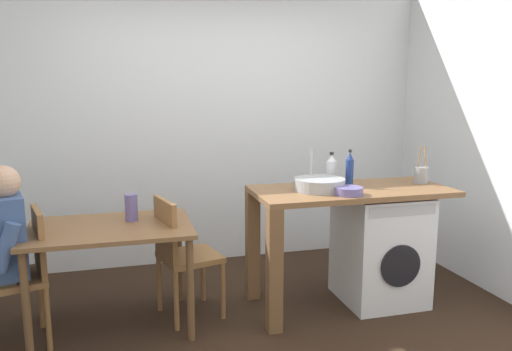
% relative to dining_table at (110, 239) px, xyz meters
% --- Properties ---
extents(ground_plane, '(5.46, 5.46, 0.00)m').
position_rel_dining_table_xyz_m(ground_plane, '(0.90, -0.48, -0.64)').
color(ground_plane, black).
extents(wall_back, '(4.60, 0.10, 2.70)m').
position_rel_dining_table_xyz_m(wall_back, '(0.90, 1.27, 0.71)').
color(wall_back, silver).
rests_on(wall_back, ground_plane).
extents(dining_table, '(1.10, 0.76, 0.74)m').
position_rel_dining_table_xyz_m(dining_table, '(0.00, 0.00, 0.00)').
color(dining_table, brown).
rests_on(dining_table, ground_plane).
extents(chair_person_seat, '(0.49, 0.49, 0.90)m').
position_rel_dining_table_xyz_m(chair_person_seat, '(-0.55, -0.08, -0.14)').
color(chair_person_seat, olive).
rests_on(chair_person_seat, ground_plane).
extents(chair_opposite, '(0.49, 0.49, 0.90)m').
position_rel_dining_table_xyz_m(chair_opposite, '(0.48, 0.03, -0.14)').
color(chair_opposite, olive).
rests_on(chair_opposite, ground_plane).
extents(kitchen_counter, '(1.50, 0.68, 0.92)m').
position_rel_dining_table_xyz_m(kitchen_counter, '(1.56, -0.07, 0.12)').
color(kitchen_counter, brown).
rests_on(kitchen_counter, ground_plane).
extents(washing_machine, '(0.60, 0.61, 0.86)m').
position_rel_dining_table_xyz_m(washing_machine, '(2.03, -0.07, -0.21)').
color(washing_machine, silver).
rests_on(washing_machine, ground_plane).
extents(sink_basin, '(0.38, 0.38, 0.09)m').
position_rel_dining_table_xyz_m(sink_basin, '(1.51, -0.07, 0.32)').
color(sink_basin, '#9EA0A5').
rests_on(sink_basin, kitchen_counter).
extents(tap, '(0.02, 0.02, 0.28)m').
position_rel_dining_table_xyz_m(tap, '(1.51, 0.11, 0.42)').
color(tap, '#B2B2B7').
rests_on(tap, kitchen_counter).
extents(bottle_tall_green, '(0.08, 0.08, 0.26)m').
position_rel_dining_table_xyz_m(bottle_tall_green, '(1.68, 0.12, 0.39)').
color(bottle_tall_green, silver).
rests_on(bottle_tall_green, kitchen_counter).
extents(bottle_squat_brown, '(0.06, 0.06, 0.29)m').
position_rel_dining_table_xyz_m(bottle_squat_brown, '(1.79, 0.01, 0.41)').
color(bottle_squat_brown, navy).
rests_on(bottle_squat_brown, kitchen_counter).
extents(mixing_bowl, '(0.20, 0.20, 0.06)m').
position_rel_dining_table_xyz_m(mixing_bowl, '(1.65, -0.27, 0.31)').
color(mixing_bowl, slate).
rests_on(mixing_bowl, kitchen_counter).
extents(utensil_crock, '(0.11, 0.11, 0.30)m').
position_rel_dining_table_xyz_m(utensil_crock, '(2.40, -0.02, 0.35)').
color(utensil_crock, gray).
rests_on(utensil_crock, kitchen_counter).
extents(vase, '(0.09, 0.09, 0.19)m').
position_rel_dining_table_xyz_m(vase, '(0.15, 0.10, 0.19)').
color(vase, slate).
rests_on(vase, dining_table).
extents(scissors, '(0.15, 0.06, 0.01)m').
position_rel_dining_table_xyz_m(scissors, '(1.72, -0.17, 0.28)').
color(scissors, '#B2B2B7').
rests_on(scissors, kitchen_counter).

